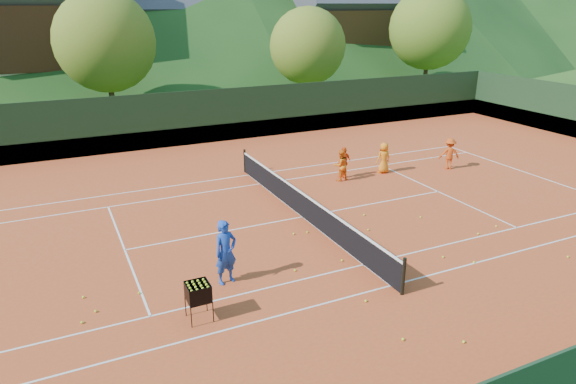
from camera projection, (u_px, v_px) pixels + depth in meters
name	position (u px, v px, depth m)	size (l,w,h in m)	color
ground	(303.00, 217.00, 19.03)	(400.00, 400.00, 0.00)	#284B17
clay_court	(303.00, 217.00, 19.03)	(40.00, 24.00, 0.02)	#B4411D
coach	(226.00, 252.00, 14.25)	(0.69, 0.45, 1.88)	#1A41AC
student_a	(341.00, 165.00, 22.73)	(0.69, 0.54, 1.41)	orange
student_b	(344.00, 162.00, 23.13)	(0.84, 0.35, 1.43)	#F75A16
student_c	(384.00, 158.00, 23.78)	(0.70, 0.46, 1.44)	orange
student_d	(449.00, 154.00, 24.34)	(0.97, 0.55, 1.49)	#CD4712
tennis_ball_0	(342.00, 260.00, 15.72)	(0.07, 0.07, 0.07)	#CEF428
tennis_ball_2	(364.00, 215.00, 19.10)	(0.07, 0.07, 0.07)	#CEF428
tennis_ball_3	(368.00, 230.00, 17.85)	(0.07, 0.07, 0.07)	#CEF428
tennis_ball_4	(568.00, 257.00, 15.94)	(0.07, 0.07, 0.07)	#CEF428
tennis_ball_5	(443.00, 257.00, 15.93)	(0.07, 0.07, 0.07)	#CEF428
tennis_ball_6	(139.00, 293.00, 13.95)	(0.07, 0.07, 0.07)	#CEF428
tennis_ball_7	(403.00, 339.00, 12.02)	(0.07, 0.07, 0.07)	#CEF428
tennis_ball_9	(294.00, 234.00, 17.54)	(0.07, 0.07, 0.07)	#CEF428
tennis_ball_10	(362.00, 259.00, 15.83)	(0.07, 0.07, 0.07)	#CEF428
tennis_ball_11	(366.00, 301.00, 13.57)	(0.07, 0.07, 0.07)	#CEF428
tennis_ball_12	(96.00, 311.00, 13.12)	(0.07, 0.07, 0.07)	#CEF428
tennis_ball_13	(372.00, 266.00, 15.40)	(0.07, 0.07, 0.07)	#CEF428
tennis_ball_14	(464.00, 342.00, 11.93)	(0.07, 0.07, 0.07)	#CEF428
tennis_ball_15	(295.00, 270.00, 15.13)	(0.07, 0.07, 0.07)	#CEF428
tennis_ball_17	(496.00, 226.00, 18.14)	(0.07, 0.07, 0.07)	#CEF428
tennis_ball_19	(420.00, 217.00, 18.90)	(0.07, 0.07, 0.07)	#CEF428
tennis_ball_20	(474.00, 262.00, 15.61)	(0.07, 0.07, 0.07)	#CEF428
tennis_ball_22	(82.00, 322.00, 12.66)	(0.07, 0.07, 0.07)	#CEF428
tennis_ball_23	(307.00, 232.00, 17.66)	(0.07, 0.07, 0.07)	#CEF428
tennis_ball_25	(83.00, 297.00, 13.75)	(0.07, 0.07, 0.07)	#CEF428
tennis_ball_26	(478.00, 234.00, 17.54)	(0.07, 0.07, 0.07)	#CEF428
court_lines	(303.00, 217.00, 19.02)	(23.83, 11.03, 0.00)	silver
tennis_net	(303.00, 204.00, 18.85)	(0.10, 12.07, 1.10)	black
perimeter_fence	(303.00, 185.00, 18.59)	(40.40, 24.24, 3.00)	black
ball_hopper	(198.00, 293.00, 12.60)	(0.57, 0.57, 1.00)	black
chalet_left	(5.00, 30.00, 38.53)	(13.80, 9.93, 12.92)	beige
chalet_mid	(198.00, 32.00, 48.57)	(12.65, 8.82, 11.45)	beige
chalet_right	(346.00, 28.00, 50.71)	(11.50, 8.82, 11.91)	beige
tree_b	(105.00, 42.00, 32.61)	(6.40, 6.40, 8.40)	#3F2919
tree_c	(308.00, 46.00, 37.60)	(5.60, 5.60, 7.35)	#422A1A
tree_d	(430.00, 29.00, 42.94)	(6.80, 6.80, 8.93)	#3F2619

